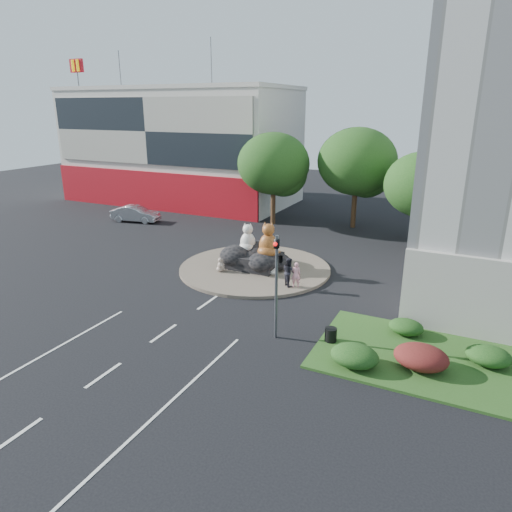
{
  "coord_description": "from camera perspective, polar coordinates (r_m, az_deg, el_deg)",
  "views": [
    {
      "loc": [
        12.59,
        -15.74,
        10.39
      ],
      "look_at": [
        1.45,
        7.2,
        2.0
      ],
      "focal_mm": 32.0,
      "sensor_mm": 36.0,
      "label": 1
    }
  ],
  "objects": [
    {
      "name": "grass_verge",
      "position": [
        21.4,
        21.45,
        -12.04
      ],
      "size": [
        10.0,
        6.0,
        0.12
      ],
      "primitive_type": "cube",
      "color": "#254C19",
      "rests_on": "ground"
    },
    {
      "name": "tree_right",
      "position": [
        36.43,
        20.23,
        8.01
      ],
      "size": [
        5.7,
        5.7,
        7.3
      ],
      "color": "#382314",
      "rests_on": "ground"
    },
    {
      "name": "hedge_near_green",
      "position": [
        19.73,
        12.22,
        -12.08
      ],
      "size": [
        2.0,
        1.6,
        0.9
      ],
      "primitive_type": "ellipsoid",
      "color": "#163E13",
      "rests_on": "grass_verge"
    },
    {
      "name": "tree_mid",
      "position": [
        41.21,
        12.61,
        11.05
      ],
      "size": [
        6.84,
        6.84,
        8.76
      ],
      "color": "#382314",
      "rests_on": "ground"
    },
    {
      "name": "traffic_light",
      "position": [
        20.41,
        2.83,
        -1.18
      ],
      "size": [
        0.44,
        1.24,
        5.0
      ],
      "color": "#595B60",
      "rests_on": "ground"
    },
    {
      "name": "rock_plinth",
      "position": [
        30.26,
        -0.15,
        -0.56
      ],
      "size": [
        3.2,
        2.6,
        0.9
      ],
      "primitive_type": null,
      "color": "black",
      "rests_on": "roundabout_island"
    },
    {
      "name": "street_lamp",
      "position": [
        24.45,
        25.66,
        2.58
      ],
      "size": [
        2.34,
        0.22,
        8.06
      ],
      "color": "#595B60",
      "rests_on": "ground"
    },
    {
      "name": "hedge_red",
      "position": [
        20.28,
        19.94,
        -11.8
      ],
      "size": [
        2.2,
        1.76,
        0.99
      ],
      "primitive_type": "ellipsoid",
      "color": "#501715",
      "rests_on": "grass_verge"
    },
    {
      "name": "cat_white",
      "position": [
        30.36,
        -1.03,
        2.34
      ],
      "size": [
        1.34,
        1.22,
        1.98
      ],
      "primitive_type": null,
      "rotation": [
        0.0,
        0.0,
        0.17
      ],
      "color": "silver",
      "rests_on": "rock_plinth"
    },
    {
      "name": "pedestrian_dark",
      "position": [
        27.06,
        4.13,
        -1.98
      ],
      "size": [
        1.07,
        1.06,
        1.74
      ],
      "primitive_type": "imported",
      "rotation": [
        0.0,
        0.0,
        2.39
      ],
      "color": "#212029",
      "rests_on": "roundabout_island"
    },
    {
      "name": "litter_bin",
      "position": [
        21.47,
        9.33,
        -9.66
      ],
      "size": [
        0.67,
        0.67,
        0.64
      ],
      "primitive_type": "cylinder",
      "rotation": [
        0.0,
        0.0,
        0.27
      ],
      "color": "black",
      "rests_on": "grass_verge"
    },
    {
      "name": "parked_car",
      "position": [
        44.61,
        -14.83,
        5.12
      ],
      "size": [
        4.78,
        2.52,
        1.5
      ],
      "primitive_type": "imported",
      "rotation": [
        0.0,
        0.0,
        1.79
      ],
      "color": "#AEB1B6",
      "rests_on": "ground"
    },
    {
      "name": "kitten_white",
      "position": [
        28.95,
        2.14,
        -1.46
      ],
      "size": [
        0.64,
        0.59,
        0.89
      ],
      "primitive_type": null,
      "rotation": [
        0.0,
        0.0,
        0.26
      ],
      "color": "beige",
      "rests_on": "roundabout_island"
    },
    {
      "name": "kitten_calico",
      "position": [
        29.55,
        -4.46,
        -1.03
      ],
      "size": [
        0.76,
        0.76,
        0.96
      ],
      "primitive_type": null,
      "rotation": [
        0.0,
        0.0,
        -0.8
      ],
      "color": "beige",
      "rests_on": "roundabout_island"
    },
    {
      "name": "hedge_mid_green",
      "position": [
        21.66,
        27.06,
        -11.06
      ],
      "size": [
        1.8,
        1.44,
        0.81
      ],
      "primitive_type": "ellipsoid",
      "color": "#163E13",
      "rests_on": "grass_verge"
    },
    {
      "name": "shophouse_block",
      "position": [
        53.47,
        -9.35,
        13.47
      ],
      "size": [
        25.2,
        12.3,
        17.4
      ],
      "color": "beige",
      "rests_on": "ground"
    },
    {
      "name": "hedge_back_green",
      "position": [
        22.9,
        18.25,
        -8.42
      ],
      "size": [
        1.6,
        1.28,
        0.72
      ],
      "primitive_type": "ellipsoid",
      "color": "#163E13",
      "rests_on": "grass_verge"
    },
    {
      "name": "cat_tabby",
      "position": [
        29.23,
        1.55,
        2.06
      ],
      "size": [
        1.57,
        1.42,
        2.32
      ],
      "primitive_type": null,
      "rotation": [
        0.0,
        0.0,
        0.16
      ],
      "color": "#B76E26",
      "rests_on": "rock_plinth"
    },
    {
      "name": "roundabout_island",
      "position": [
        30.44,
        -0.15,
        -1.54
      ],
      "size": [
        10.0,
        10.0,
        0.2
      ],
      "primitive_type": "cylinder",
      "color": "brown",
      "rests_on": "ground"
    },
    {
      "name": "tree_left",
      "position": [
        41.57,
        2.33,
        11.1
      ],
      "size": [
        6.46,
        6.46,
        8.27
      ],
      "color": "#382314",
      "rests_on": "ground"
    },
    {
      "name": "ground",
      "position": [
        22.67,
        -11.47,
        -9.46
      ],
      "size": [
        120.0,
        120.0,
        0.0
      ],
      "primitive_type": "plane",
      "color": "black",
      "rests_on": "ground"
    },
    {
      "name": "pedestrian_pink",
      "position": [
        26.93,
        5.01,
        -2.33
      ],
      "size": [
        0.66,
        0.56,
        1.54
      ],
      "primitive_type": "imported",
      "rotation": [
        0.0,
        0.0,
        3.55
      ],
      "color": "pink",
      "rests_on": "roundabout_island"
    }
  ]
}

